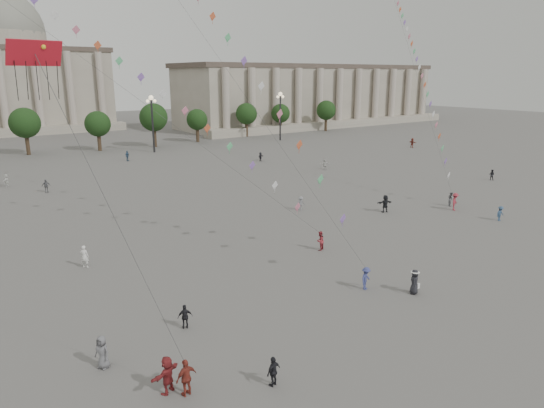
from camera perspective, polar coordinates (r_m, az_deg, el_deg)
ground at (r=30.69m, az=12.06°, el=-13.29°), size 360.00×360.00×0.00m
hall_east at (r=147.04m, az=4.89°, el=12.62°), size 84.00×26.22×17.20m
hall_central at (r=148.41m, az=-28.65°, el=13.17°), size 48.30×34.30×35.50m
tree_row at (r=98.34m, az=-23.86°, el=8.50°), size 137.12×5.12×8.00m
lamp_post_mid_east at (r=94.93m, az=-13.94°, el=10.32°), size 2.00×0.90×10.65m
lamp_post_far_east at (r=109.73m, az=0.98°, el=11.32°), size 2.00×0.90×10.65m
person_crowd_0 at (r=86.99m, az=-16.66°, el=5.45°), size 1.12×0.92×1.78m
person_crowd_3 at (r=53.47m, az=13.17°, el=0.05°), size 1.84×1.09×1.89m
person_crowd_4 at (r=72.98m, az=-28.78°, el=2.44°), size 1.06×1.63×1.69m
person_crowd_6 at (r=52.88m, az=3.40°, el=0.07°), size 1.12×0.82×1.56m
person_crowd_7 at (r=76.50m, az=6.18°, el=4.68°), size 1.51×1.14×1.59m
person_crowd_8 at (r=56.41m, az=20.73°, el=0.26°), size 1.43×1.17×1.93m
person_crowd_9 at (r=83.28m, az=-1.36°, el=5.58°), size 1.48×0.95×1.53m
person_crowd_13 at (r=39.97m, az=-21.19°, el=-5.78°), size 0.77×0.75×1.79m
person_crowd_14 at (r=54.23m, az=25.27°, el=-1.01°), size 1.01×0.62×1.52m
person_crowd_15 at (r=74.80m, az=24.43°, el=3.15°), size 0.78×0.88×1.50m
person_crowd_16 at (r=67.13m, az=-25.05°, el=1.94°), size 1.02×0.49×1.69m
person_crowd_18 at (r=26.84m, az=-19.34°, el=-16.11°), size 0.91×1.02×1.76m
person_crowd_21 at (r=103.07m, az=16.17°, el=6.93°), size 0.69×1.82×1.92m
tourist_0 at (r=23.95m, az=-10.04°, el=-19.45°), size 1.13×0.59×1.83m
tourist_1 at (r=29.38m, az=-10.18°, el=-12.91°), size 0.94×0.62×1.48m
tourist_2 at (r=24.27m, az=-12.22°, el=-19.04°), size 1.79×1.19×1.85m
tourist_4 at (r=24.29m, az=0.17°, el=-19.08°), size 0.96×0.60×1.53m
kite_flyer_0 at (r=41.10m, az=5.67°, el=-4.33°), size 0.99×0.91×1.65m
kite_flyer_1 at (r=34.30m, az=10.99°, el=-8.58°), size 1.20×0.95×1.62m
kite_flyer_2 at (r=58.19m, az=20.31°, el=0.55°), size 0.97×0.98×1.60m
hat_person at (r=34.41m, az=16.42°, el=-8.72°), size 1.00×0.93×1.71m
dragon_kite at (r=22.94m, az=-25.84°, el=13.73°), size 3.10×2.70×14.87m
kite_train_east at (r=71.43m, az=16.10°, el=17.31°), size 16.15×25.70×42.77m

